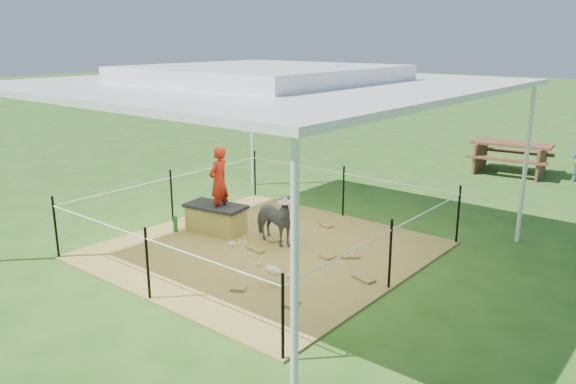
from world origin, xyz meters
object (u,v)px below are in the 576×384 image
Objects in this scene: woman at (219,175)px; foal at (273,269)px; green_bottle at (175,224)px; picnic_table_near at (510,158)px; pony at (272,221)px; straw_bale at (216,220)px.

woman is 2.47m from foal.
green_bottle is 8.79m from picnic_table_near.
pony is 1.60m from foal.
pony is at bearing 90.06° from woman.
pony is (1.70, 0.61, 0.26)m from green_bottle.
green_bottle is (-0.55, -0.45, -0.08)m from straw_bale.
pony is (1.15, 0.16, 0.18)m from straw_bale.
picnic_table_near is at bearing 154.56° from woman.
green_bottle is 0.29× the size of pony.
picnic_table_near is at bearing -2.04° from pony.
woman is 1.36× the size of foal.
straw_bale is at bearing -98.76° from woman.
foal is at bearing -131.31° from pony.
straw_bale is 1.13× the size of foal.
picnic_table_near is (0.25, 8.85, 0.12)m from foal.
foal is at bearing -25.28° from straw_bale.
straw_bale is at bearing 161.20° from foal.
straw_bale reaches higher than green_bottle.
woman is at bearing -0.00° from straw_bale.
woman reaches higher than straw_bale.
pony is 7.76m from picnic_table_near.
green_bottle is (-0.65, -0.45, -0.89)m from woman.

